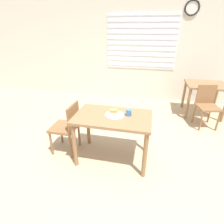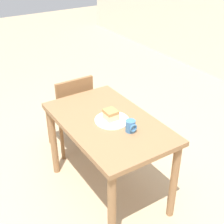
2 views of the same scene
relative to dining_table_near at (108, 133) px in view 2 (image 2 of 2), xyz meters
name	(u,v)px [view 2 (image 2 of 2)]	position (x,y,z in m)	size (l,w,h in m)	color
ground_plane	(90,203)	(0.04, -0.21, -0.63)	(14.00, 14.00, 0.00)	tan
dining_table_near	(108,133)	(0.00, 0.00, 0.00)	(1.10, 0.67, 0.75)	olive
chair_near_window	(71,110)	(-0.74, 0.02, -0.16)	(0.40, 0.40, 0.85)	brown
plate	(112,120)	(0.02, 0.02, 0.12)	(0.27, 0.27, 0.01)	white
cake_slice	(111,115)	(0.01, 0.02, 0.17)	(0.11, 0.09, 0.08)	#E5CC89
coffee_mug	(131,126)	(0.22, 0.06, 0.16)	(0.08, 0.07, 0.09)	teal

